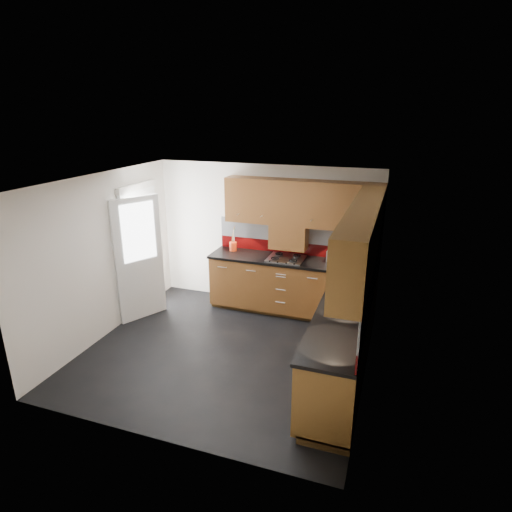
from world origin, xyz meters
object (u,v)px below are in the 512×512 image
at_px(toaster, 335,256).
at_px(gas_hob, 286,258).
at_px(food_processor, 355,287).
at_px(utensil_pot, 233,245).

bearing_deg(toaster, gas_hob, -169.93).
height_order(gas_hob, food_processor, food_processor).
bearing_deg(gas_hob, food_processor, -41.93).
distance_m(utensil_pot, food_processor, 2.52).
xyz_separation_m(utensil_pot, toaster, (1.74, -0.01, -0.01)).
bearing_deg(utensil_pot, toaster, -0.26).
bearing_deg(gas_hob, toaster, 10.07).
relative_size(gas_hob, food_processor, 2.19).
distance_m(toaster, food_processor, 1.32).
distance_m(utensil_pot, toaster, 1.74).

